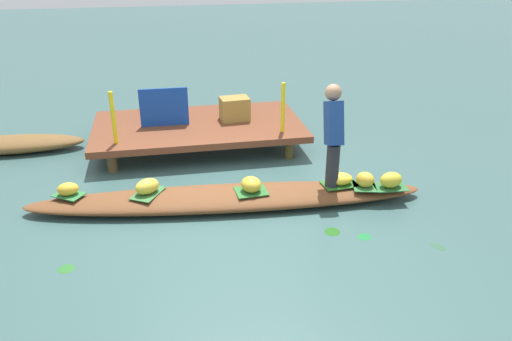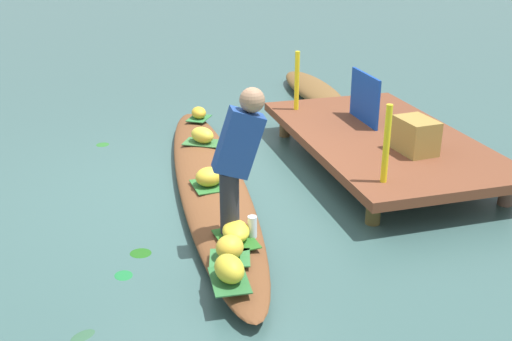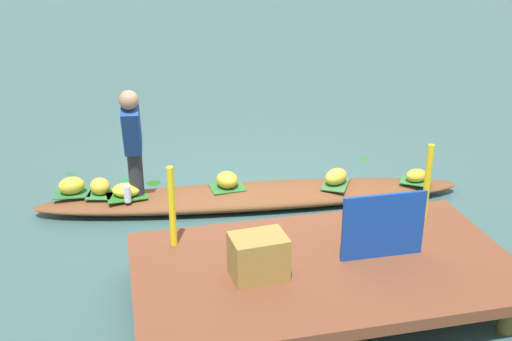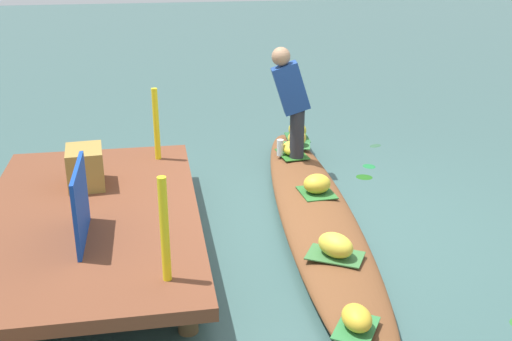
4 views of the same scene
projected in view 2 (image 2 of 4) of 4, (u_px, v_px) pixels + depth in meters
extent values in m
plane|color=#345551|center=(211.00, 192.00, 6.37)|extent=(40.00, 40.00, 0.00)
cube|color=brown|center=(382.00, 139.00, 6.91)|extent=(3.20, 1.80, 0.10)
cylinder|color=brown|center=(285.00, 126.00, 7.93)|extent=(0.14, 0.14, 0.28)
cylinder|color=brown|center=(373.00, 210.00, 5.66)|extent=(0.14, 0.14, 0.28)
cylinder|color=brown|center=(386.00, 117.00, 8.30)|extent=(0.14, 0.14, 0.28)
cylinder|color=brown|center=(507.00, 192.00, 6.03)|extent=(0.14, 0.14, 0.28)
ellipsoid|color=brown|center=(211.00, 183.00, 6.33)|extent=(4.90, 1.11, 0.20)
ellipsoid|color=brown|center=(314.00, 90.00, 9.67)|extent=(2.35, 0.66, 0.24)
cube|color=#317139|center=(230.00, 258.00, 4.74)|extent=(0.34, 0.37, 0.01)
ellipsoid|color=gold|center=(230.00, 247.00, 4.71)|extent=(0.31, 0.31, 0.19)
cube|color=#276521|center=(236.00, 239.00, 5.02)|extent=(0.46, 0.33, 0.01)
ellipsoid|color=yellow|center=(236.00, 231.00, 4.99)|extent=(0.34, 0.27, 0.15)
cube|color=#2D7239|center=(199.00, 118.00, 8.02)|extent=(0.42, 0.39, 0.01)
ellipsoid|color=gold|center=(199.00, 113.00, 7.99)|extent=(0.26, 0.20, 0.15)
cube|color=#2A6531|center=(230.00, 280.00, 4.45)|extent=(0.42, 0.29, 0.01)
ellipsoid|color=gold|center=(229.00, 269.00, 4.41)|extent=(0.31, 0.25, 0.19)
cube|color=#356935|center=(203.00, 142.00, 7.16)|extent=(0.45, 0.51, 0.01)
ellipsoid|color=gold|center=(202.00, 135.00, 7.13)|extent=(0.37, 0.34, 0.18)
cube|color=#2B672C|center=(209.00, 185.00, 6.02)|extent=(0.40, 0.34, 0.01)
ellipsoid|color=gold|center=(209.00, 177.00, 5.99)|extent=(0.30, 0.32, 0.19)
cylinder|color=#28282D|center=(230.00, 203.00, 5.02)|extent=(0.16, 0.16, 0.55)
cube|color=navy|center=(238.00, 143.00, 4.83)|extent=(0.22, 0.44, 0.58)
sphere|color=#9E7556|center=(252.00, 100.00, 4.72)|extent=(0.20, 0.20, 0.20)
cylinder|color=silver|center=(252.00, 227.00, 5.03)|extent=(0.08, 0.08, 0.19)
cube|color=#133B99|center=(365.00, 98.00, 7.22)|extent=(0.73, 0.04, 0.58)
cylinder|color=yellow|center=(297.00, 81.00, 7.66)|extent=(0.06, 0.06, 0.74)
cylinder|color=yellow|center=(386.00, 144.00, 5.53)|extent=(0.06, 0.06, 0.74)
cube|color=olive|center=(416.00, 136.00, 6.32)|extent=(0.46, 0.36, 0.36)
ellipsoid|color=#2B5338|center=(83.00, 336.00, 4.18)|extent=(0.19, 0.21, 0.01)
ellipsoid|color=#1A6C33|center=(124.00, 275.00, 4.88)|extent=(0.19, 0.18, 0.01)
ellipsoid|color=#276426|center=(103.00, 144.00, 7.68)|extent=(0.21, 0.21, 0.01)
ellipsoid|color=#1C5415|center=(141.00, 253.00, 5.20)|extent=(0.24, 0.24, 0.01)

